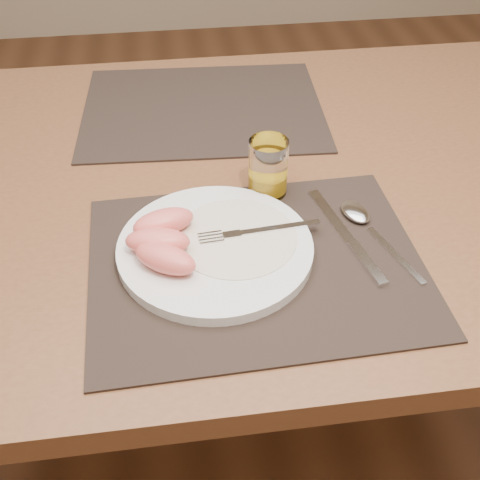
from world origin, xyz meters
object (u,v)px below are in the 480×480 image
object	(u,v)px
placemat_far	(203,108)
spoon	(361,218)
juice_glass	(268,170)
placemat_near	(256,264)
table	(232,213)
plate	(215,248)
fork	(249,232)
knife	(351,242)

from	to	relation	value
placemat_far	spoon	world-z (taller)	spoon
juice_glass	placemat_near	bearing A→B (deg)	-104.94
spoon	juice_glass	world-z (taller)	juice_glass
table	placemat_near	bearing A→B (deg)	-88.33
table	plate	bearing A→B (deg)	-103.60
placemat_near	fork	bearing A→B (deg)	95.01
table	fork	distance (m)	0.21
placemat_far	knife	world-z (taller)	knife
fork	plate	bearing A→B (deg)	-162.02
placemat_near	fork	size ratio (longest dim) A/B	2.57
table	juice_glass	bearing A→B (deg)	-51.48
plate	juice_glass	size ratio (longest dim) A/B	2.98
placemat_far	table	bearing A→B (deg)	-82.90
placemat_far	fork	size ratio (longest dim) A/B	2.57
table	spoon	size ratio (longest dim) A/B	7.42
plate	knife	distance (m)	0.19
spoon	placemat_far	bearing A→B (deg)	118.29
table	spoon	bearing A→B (deg)	-41.32
placemat_far	juice_glass	world-z (taller)	juice_glass
placemat_far	fork	xyz separation A→B (m)	(0.03, -0.40, 0.02)
plate	juice_glass	distance (m)	0.17
placemat_far	knife	distance (m)	0.45
table	knife	size ratio (longest dim) A/B	6.41
fork	juice_glass	size ratio (longest dim) A/B	1.93
fork	spoon	size ratio (longest dim) A/B	0.93
table	placemat_near	xyz separation A→B (m)	(0.01, -0.22, 0.09)
plate	fork	xyz separation A→B (m)	(0.05, 0.02, 0.01)
fork	juice_glass	world-z (taller)	juice_glass
knife	fork	bearing A→B (deg)	170.84
placemat_far	juice_glass	distance (m)	0.29
plate	knife	bearing A→B (deg)	-2.10
table	placemat_far	bearing A→B (deg)	97.10
plate	spoon	size ratio (longest dim) A/B	1.43
table	placemat_near	distance (m)	0.24
juice_glass	table	bearing A→B (deg)	128.52
placemat_far	spoon	bearing A→B (deg)	-61.71
plate	juice_glass	world-z (taller)	juice_glass
table	spoon	world-z (taller)	spoon
placemat_near	juice_glass	distance (m)	0.17
table	knife	bearing A→B (deg)	-53.95
fork	spoon	xyz separation A→B (m)	(0.17, 0.02, -0.01)
placemat_near	placemat_far	world-z (taller)	same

